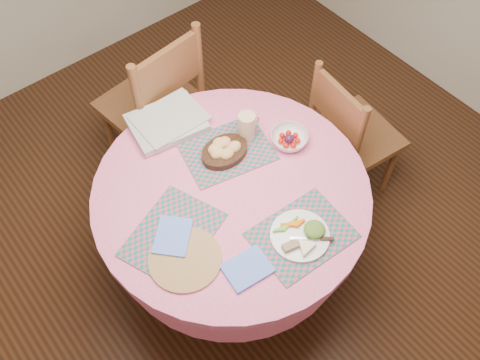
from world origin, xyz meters
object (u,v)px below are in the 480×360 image
Objects in this scene: bread_bowl at (224,150)px; chair_back at (157,103)px; wicker_trivet at (185,259)px; latte_mug at (247,126)px; dinner_plate at (303,235)px; dining_table at (232,213)px; fruit_bowl at (289,139)px; chair_right at (349,134)px.

chair_back is at bearing 87.50° from bread_bowl.
latte_mug is (0.61, 0.34, 0.07)m from wicker_trivet.
bread_bowl is at bearing 88.18° from dinner_plate.
dining_table is 0.44m from fruit_bowl.
dining_table is 0.83m from chair_right.
bread_bowl is (0.10, 0.17, 0.23)m from dining_table.
dining_table is 8.75× the size of latte_mug.
chair_back is 4.57× the size of bread_bowl.
dinner_plate is 0.59m from latte_mug.
dinner_plate is at bearing 80.90° from chair_back.
dinner_plate is (0.44, -0.22, 0.02)m from wicker_trivet.
dining_table is at bearing -119.05° from bread_bowl.
fruit_bowl reaches higher than wicker_trivet.
latte_mug is at bearing 80.24° from chair_right.
dining_table is 0.44m from wicker_trivet.
chair_back is 4.89× the size of fruit_bowl.
latte_mug reaches higher than fruit_bowl.
dining_table is 0.82m from chair_back.
chair_right is 1.23m from wicker_trivet.
chair_back is 0.69m from latte_mug.
dining_table is at bearing -142.64° from latte_mug.
dinner_plate is 0.51m from fruit_bowl.
latte_mug is at bearing 130.29° from fruit_bowl.
dining_table is at bearing 74.37° from chair_back.
bread_bowl is (0.45, 0.32, 0.03)m from wicker_trivet.
latte_mug is at bearing 5.85° from bread_bowl.
dinner_plate is 1.75× the size of latte_mug.
chair_back is at bearing 87.81° from dinner_plate.
dinner_plate is at bearing -126.02° from fruit_bowl.
chair_right reaches higher than bread_bowl.
bread_bowl is 1.07× the size of fruit_bowl.
latte_mug is 0.66× the size of fruit_bowl.
fruit_bowl is (0.25, -0.77, 0.23)m from chair_back.
latte_mug reaches higher than dining_table.
latte_mug reaches higher than dinner_plate.
fruit_bowl is at bearing 5.65° from dining_table.
chair_right is 1.06m from chair_back.
latte_mug reaches higher than wicker_trivet.
chair_right reaches higher than wicker_trivet.
dining_table is at bearing 102.02° from dinner_plate.
bread_bowl is 0.16m from latte_mug.
bread_bowl is at bearing 60.95° from dining_table.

